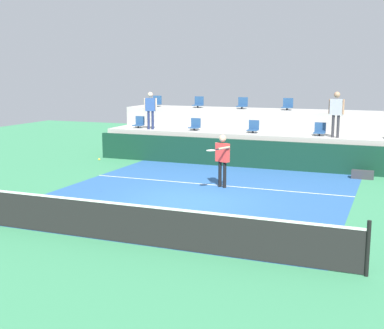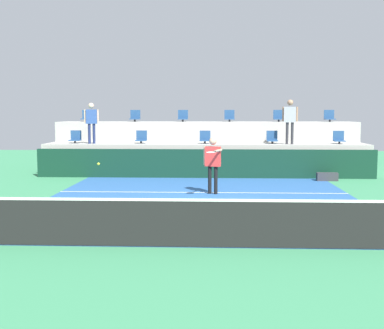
% 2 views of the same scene
% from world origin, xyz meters
% --- Properties ---
extents(ground_plane, '(40.00, 40.00, 0.00)m').
position_xyz_m(ground_plane, '(0.00, 0.00, 0.00)').
color(ground_plane, '#388456').
extents(court_inner_paint, '(9.00, 10.00, 0.01)m').
position_xyz_m(court_inner_paint, '(0.00, 1.00, 0.00)').
color(court_inner_paint, '#285693').
rests_on(court_inner_paint, ground_plane).
extents(court_service_line, '(9.00, 0.06, 0.00)m').
position_xyz_m(court_service_line, '(0.00, 2.40, 0.01)').
color(court_service_line, white).
rests_on(court_service_line, ground_plane).
extents(tennis_net, '(10.48, 0.08, 1.07)m').
position_xyz_m(tennis_net, '(0.00, -4.00, 0.50)').
color(tennis_net, black).
rests_on(tennis_net, ground_plane).
extents(sponsor_backboard, '(13.00, 0.16, 1.10)m').
position_xyz_m(sponsor_backboard, '(0.00, 6.00, 0.55)').
color(sponsor_backboard, '#0F3323').
rests_on(sponsor_backboard, ground_plane).
extents(seating_tier_lower, '(13.00, 1.80, 1.25)m').
position_xyz_m(seating_tier_lower, '(0.00, 7.30, 0.62)').
color(seating_tier_lower, '#ADAAA3').
rests_on(seating_tier_lower, ground_plane).
extents(seating_tier_upper, '(13.00, 1.80, 2.10)m').
position_xyz_m(seating_tier_upper, '(0.00, 9.10, 1.05)').
color(seating_tier_upper, '#ADAAA3').
rests_on(seating_tier_upper, ground_plane).
extents(stadium_chair_lower_far_left, '(0.44, 0.40, 0.52)m').
position_xyz_m(stadium_chair_lower_far_left, '(-5.35, 7.23, 1.46)').
color(stadium_chair_lower_far_left, '#2D2D33').
rests_on(stadium_chair_lower_far_left, seating_tier_lower).
extents(stadium_chair_lower_left, '(0.44, 0.40, 0.52)m').
position_xyz_m(stadium_chair_lower_left, '(-2.62, 7.23, 1.46)').
color(stadium_chair_lower_left, '#2D2D33').
rests_on(stadium_chair_lower_left, seating_tier_lower).
extents(stadium_chair_lower_center, '(0.44, 0.40, 0.52)m').
position_xyz_m(stadium_chair_lower_center, '(-0.02, 7.23, 1.46)').
color(stadium_chair_lower_center, '#2D2D33').
rests_on(stadium_chair_lower_center, seating_tier_lower).
extents(stadium_chair_lower_right, '(0.44, 0.40, 0.52)m').
position_xyz_m(stadium_chair_lower_right, '(2.70, 7.23, 1.46)').
color(stadium_chair_lower_right, '#2D2D33').
rests_on(stadium_chair_lower_right, seating_tier_lower).
extents(stadium_chair_lower_far_right, '(0.44, 0.40, 0.52)m').
position_xyz_m(stadium_chair_lower_far_right, '(5.37, 7.23, 1.46)').
color(stadium_chair_lower_far_right, '#2D2D33').
rests_on(stadium_chair_lower_far_right, seating_tier_lower).
extents(stadium_chair_upper_far_left, '(0.44, 0.40, 0.52)m').
position_xyz_m(stadium_chair_upper_far_left, '(-5.32, 9.03, 2.31)').
color(stadium_chair_upper_far_left, '#2D2D33').
rests_on(stadium_chair_upper_far_left, seating_tier_upper).
extents(stadium_chair_upper_left, '(0.44, 0.40, 0.52)m').
position_xyz_m(stadium_chair_upper_left, '(-3.16, 9.03, 2.31)').
color(stadium_chair_upper_left, '#2D2D33').
rests_on(stadium_chair_upper_left, seating_tier_upper).
extents(stadium_chair_upper_mid_left, '(0.44, 0.40, 0.52)m').
position_xyz_m(stadium_chair_upper_mid_left, '(-1.03, 9.03, 2.31)').
color(stadium_chair_upper_mid_left, '#2D2D33').
rests_on(stadium_chair_upper_mid_left, seating_tier_upper).
extents(stadium_chair_upper_mid_right, '(0.44, 0.40, 0.52)m').
position_xyz_m(stadium_chair_upper_mid_right, '(1.02, 9.03, 2.31)').
color(stadium_chair_upper_mid_right, '#2D2D33').
rests_on(stadium_chair_upper_mid_right, seating_tier_upper).
extents(stadium_chair_upper_right, '(0.44, 0.40, 0.52)m').
position_xyz_m(stadium_chair_upper_right, '(3.17, 9.03, 2.31)').
color(stadium_chair_upper_right, '#2D2D33').
rests_on(stadium_chair_upper_right, seating_tier_upper).
extents(stadium_chair_upper_far_right, '(0.44, 0.40, 0.52)m').
position_xyz_m(stadium_chair_upper_far_right, '(5.37, 9.03, 2.31)').
color(stadium_chair_upper_far_right, '#2D2D33').
rests_on(stadium_chair_upper_far_right, seating_tier_upper).
extents(tennis_player, '(0.58, 1.32, 1.74)m').
position_xyz_m(tennis_player, '(0.31, 2.15, 1.07)').
color(tennis_player, black).
rests_on(tennis_player, ground_plane).
extents(spectator_leaning_on_rail, '(0.58, 0.27, 1.63)m').
position_xyz_m(spectator_leaning_on_rail, '(-4.57, 6.85, 2.23)').
color(spectator_leaning_on_rail, navy).
rests_on(spectator_leaning_on_rail, seating_tier_lower).
extents(spectator_in_grey, '(0.61, 0.27, 1.76)m').
position_xyz_m(spectator_in_grey, '(3.34, 6.85, 2.32)').
color(spectator_in_grey, '#2D2D33').
rests_on(spectator_in_grey, seating_tier_lower).
extents(tennis_ball, '(0.07, 0.07, 0.07)m').
position_xyz_m(tennis_ball, '(-2.53, -0.73, 1.21)').
color(tennis_ball, '#CCE033').
extents(equipment_bag, '(0.76, 0.28, 0.30)m').
position_xyz_m(equipment_bag, '(4.51, 5.36, 0.15)').
color(equipment_bag, '#333338').
rests_on(equipment_bag, ground_plane).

